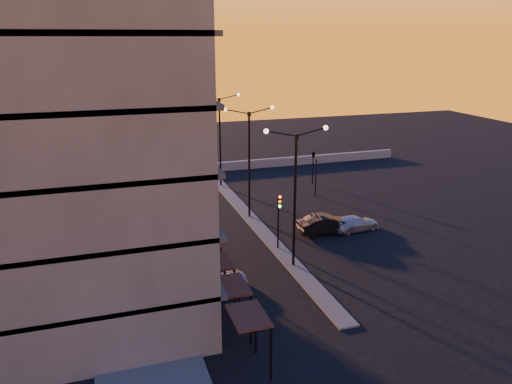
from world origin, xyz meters
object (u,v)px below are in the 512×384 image
object	(u,v)px
streetlamp_mid	(249,154)
traffic_light_main	(279,212)
car_sedan	(326,224)
car_hatchback	(214,279)
car_wagon	(355,223)

from	to	relation	value
streetlamp_mid	traffic_light_main	size ratio (longest dim) A/B	2.24
streetlamp_mid	car_sedan	size ratio (longest dim) A/B	2.11
car_hatchback	car_sedan	bearing A→B (deg)	-66.76
traffic_light_main	car_wagon	size ratio (longest dim) A/B	1.05
car_hatchback	car_wagon	size ratio (longest dim) A/B	1.03
streetlamp_mid	car_sedan	world-z (taller)	streetlamp_mid
car_sedan	car_hatchback	bearing A→B (deg)	122.61
streetlamp_mid	car_hatchback	size ratio (longest dim) A/B	2.27
streetlamp_mid	car_hatchback	xyz separation A→B (m)	(-5.87, -11.59, -4.88)
streetlamp_mid	traffic_light_main	distance (m)	7.62
traffic_light_main	car_wagon	bearing A→B (deg)	13.59
car_hatchback	car_wagon	world-z (taller)	car_hatchback
traffic_light_main	car_sedan	size ratio (longest dim) A/B	0.94
traffic_light_main	car_wagon	distance (m)	7.76
streetlamp_mid	car_sedan	bearing A→B (deg)	-47.89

